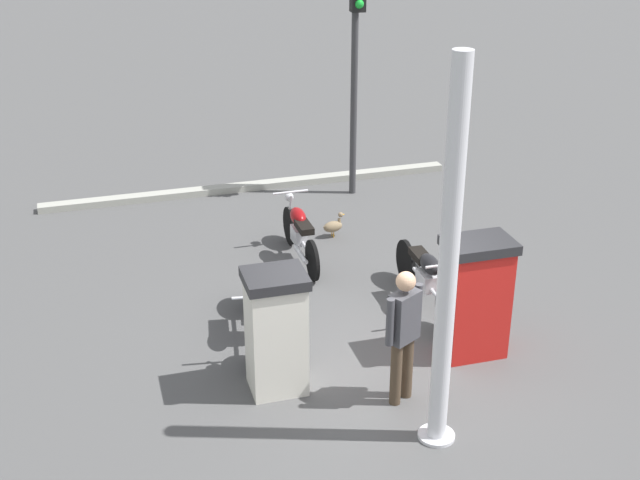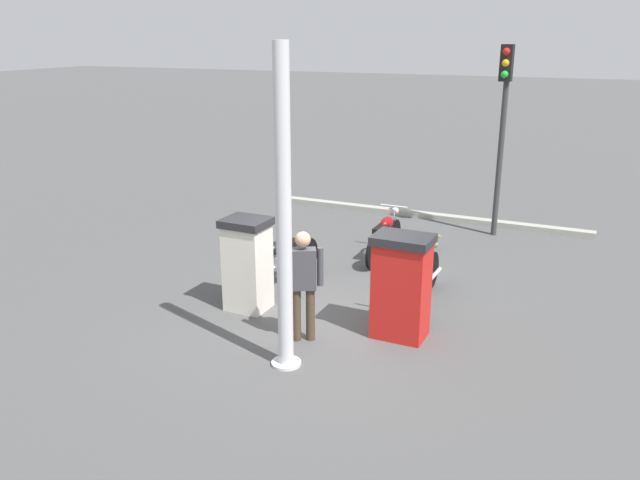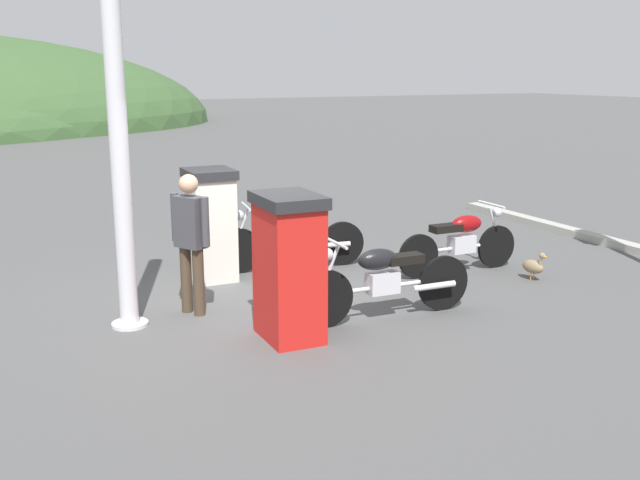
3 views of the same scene
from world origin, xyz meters
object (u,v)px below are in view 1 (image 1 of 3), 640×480
Objects in this scene: fuel_pump_far at (276,331)px; roadside_traffic_light at (356,45)px; fuel_pump_near at (475,297)px; wandering_duck at (333,226)px; motorcycle_far_pump at (254,307)px; motorcycle_extra at (299,232)px; attendant_person at (404,329)px; motorcycle_near_pump at (427,277)px; canopy_support_pole at (448,270)px.

roadside_traffic_light reaches higher than fuel_pump_far.
wandering_duck is at bearing 7.47° from fuel_pump_near.
roadside_traffic_light is (4.38, -2.96, 2.26)m from motorcycle_far_pump.
roadside_traffic_light reaches higher than motorcycle_extra.
attendant_person reaches higher than motorcycle_extra.
fuel_pump_near is at bearing -61.59° from attendant_person.
wandering_duck is at bearing -36.53° from motorcycle_far_pump.
motorcycle_extra is at bearing 21.66° from fuel_pump_near.
roadside_traffic_light is at bearing -34.10° from motorcycle_far_pump.
attendant_person is at bearing 148.07° from motorcycle_near_pump.
motorcycle_far_pump is (1.14, 2.50, -0.32)m from fuel_pump_near.
fuel_pump_near is 0.37× the size of canopy_support_pole.
attendant_person is (-3.86, -0.03, 0.46)m from motorcycle_extra.
roadside_traffic_light is (1.68, -0.97, 2.53)m from wandering_duck.
motorcycle_near_pump is 2.32m from motorcycle_extra.
motorcycle_far_pump is (1.14, -0.01, -0.30)m from fuel_pump_far.
fuel_pump_near is 0.71× the size of motorcycle_near_pump.
motorcycle_near_pump is at bearing -22.17° from canopy_support_pole.
roadside_traffic_light is at bearing -36.71° from motorcycle_extra.
roadside_traffic_light is at bearing -4.82° from fuel_pump_near.
motorcycle_far_pump is (-0.06, 2.43, -0.02)m from motorcycle_near_pump.
motorcycle_near_pump is 5.34× the size of wandering_duck.
roadside_traffic_light reaches higher than fuel_pump_near.
fuel_pump_far is 0.70× the size of motorcycle_far_pump.
motorcycle_near_pump is at bearing 3.28° from fuel_pump_near.
motorcycle_far_pump is 0.51× the size of canopy_support_pole.
wandering_duck is at bearing 9.36° from motorcycle_near_pump.
motorcycle_far_pump is at bearing 91.49° from motorcycle_near_pump.
motorcycle_extra is at bearing -21.30° from fuel_pump_far.
motorcycle_near_pump is (1.20, -2.44, -0.28)m from fuel_pump_far.
fuel_pump_far is 2.34m from canopy_support_pole.
roadside_traffic_light reaches higher than wandering_duck.
fuel_pump_near reaches higher than motorcycle_far_pump.
fuel_pump_far is at bearing 62.39° from attendant_person.
canopy_support_pole is (-2.63, 1.07, 1.52)m from motorcycle_near_pump.
fuel_pump_far is 4.36m from wandering_duck.
fuel_pump_near is at bearing -158.34° from motorcycle_extra.
attendant_person is 0.39× the size of canopy_support_pole.
wandering_duck is (0.64, -0.76, -0.28)m from motorcycle_extra.
fuel_pump_far is 0.37× the size of roadside_traffic_light.
motorcycle_near_pump is 2.25m from attendant_person.
canopy_support_pole reaches higher than motorcycle_near_pump.
wandering_duck is 0.10× the size of roadside_traffic_light.
motorcycle_near_pump is at bearing -88.51° from motorcycle_far_pump.
motorcycle_far_pump is at bearing 149.06° from motorcycle_extra.
attendant_person is 0.41× the size of roadside_traffic_light.
roadside_traffic_light is at bearing -29.89° from wandering_duck.
fuel_pump_far is 6.57m from roadside_traffic_light.
canopy_support_pole is at bearing 141.38° from fuel_pump_near.
motorcycle_extra is at bearing -30.94° from motorcycle_far_pump.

